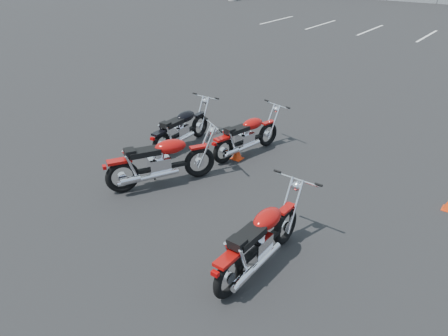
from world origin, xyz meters
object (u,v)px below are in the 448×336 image
Objects in this scene: motorcycle_second_black at (181,128)px; motorcycle_third_red at (161,161)px; motorcycle_front_red at (247,136)px; motorcycle_rear_red at (260,240)px.

motorcycle_second_black is 1.85m from motorcycle_third_red.
motorcycle_front_red is 0.92× the size of motorcycle_third_red.
motorcycle_second_black is 0.93× the size of motorcycle_third_red.
motorcycle_rear_red is (3.78, -2.59, 0.03)m from motorcycle_second_black.
motorcycle_rear_red is at bearing -53.42° from motorcycle_front_red.
motorcycle_front_red is 3.90m from motorcycle_rear_red.
motorcycle_second_black is 0.93× the size of motorcycle_rear_red.
motorcycle_front_red is at bearing 126.58° from motorcycle_rear_red.
motorcycle_rear_red is (2.32, -3.13, 0.03)m from motorcycle_front_red.
motorcycle_rear_red is at bearing -34.36° from motorcycle_second_black.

